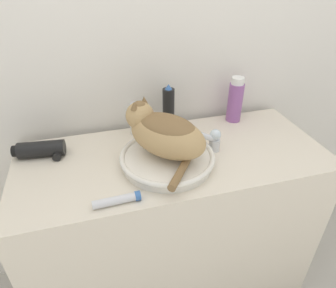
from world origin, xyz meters
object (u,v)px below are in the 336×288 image
cat (164,132)px  hair_dryer (42,149)px  deodorant_stick (134,118)px  hairspray_can_black (169,109)px  faucet (212,139)px  mouthwash_bottle (235,100)px  cream_tube (117,200)px

cat → hair_dryer: bearing=27.9°
deodorant_stick → hairspray_can_black: size_ratio=0.72×
cat → faucet: bearing=-123.4°
deodorant_stick → mouthwash_bottle: mouthwash_bottle is taller
faucet → hair_dryer: bearing=-23.4°
cat → hairspray_can_black: bearing=-60.2°
hairspray_can_black → hair_dryer: size_ratio=1.08×
cream_tube → hairspray_can_black: bearing=55.5°
cat → faucet: 0.22m
faucet → cream_tube: size_ratio=0.90×
cat → mouthwash_bottle: cat is taller
faucet → cat: bearing=-3.2°
mouthwash_bottle → cream_tube: bearing=-145.5°
cat → deodorant_stick: size_ratio=2.50×
faucet → cream_tube: bearing=15.6°
hairspray_can_black → cream_tube: 0.52m
hair_dryer → hairspray_can_black: bearing=-165.6°
deodorant_stick → cream_tube: bearing=-107.8°
cat → faucet: (0.21, 0.03, -0.08)m
mouthwash_bottle → cream_tube: (-0.62, -0.42, -0.09)m
hairspray_can_black → hair_dryer: hairspray_can_black is taller
cat → cream_tube: size_ratio=2.47×
cat → mouthwash_bottle: 0.49m
mouthwash_bottle → faucet: bearing=-133.0°
cream_tube → hair_dryer: 0.43m
cream_tube → hair_dryer: bearing=125.5°
cat → cream_tube: 0.30m
cream_tube → cat: bearing=40.6°
hairspray_can_black → hair_dryer: bearing=-172.3°
cat → deodorant_stick: (-0.07, 0.25, -0.06)m
mouthwash_bottle → hairspray_can_black: 0.33m
deodorant_stick → hair_dryer: 0.40m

